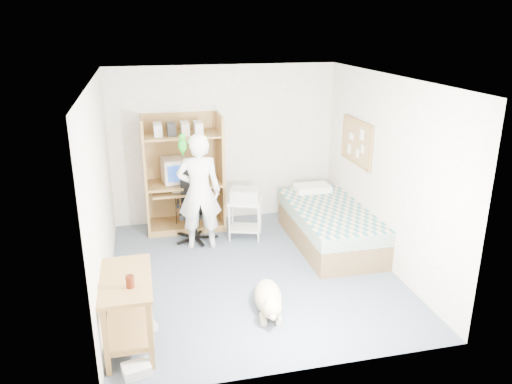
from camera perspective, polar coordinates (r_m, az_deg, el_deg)
floor at (r=6.65m, az=-0.40°, el=-9.13°), size 4.00×4.00×0.00m
wall_back at (r=8.05m, az=-3.60°, el=5.44°), size 3.60×0.02×2.50m
wall_right at (r=6.77m, az=14.62°, el=2.21°), size 0.02×4.00×2.50m
wall_left at (r=6.04m, az=-17.32°, el=-0.07°), size 0.02×4.00×2.50m
ceiling at (r=5.89m, az=-0.46°, el=12.82°), size 3.60×4.00×0.02m
computer_hutch at (r=7.83m, az=-8.26°, el=1.62°), size 1.20×0.63×1.80m
bed at (r=7.41m, az=8.39°, el=-3.79°), size 1.02×2.02×0.66m
side_desk at (r=5.24m, az=-14.47°, el=-11.96°), size 0.50×1.00×0.75m
corkboard at (r=7.48m, az=11.41°, el=5.63°), size 0.04×0.94×0.66m
office_chair at (r=7.53m, az=-7.00°, el=-2.74°), size 0.57×0.57×1.02m
person at (r=7.08m, az=-6.51°, el=0.02°), size 0.65×0.47×1.69m
parrot at (r=6.88m, az=-8.41°, el=5.45°), size 0.12×0.22×0.34m
dog at (r=5.77m, az=1.45°, el=-12.08°), size 0.40×0.97×0.36m
printer_cart at (r=7.51m, az=-1.26°, el=-2.40°), size 0.59×0.53×0.59m
printer at (r=7.41m, az=-1.28°, el=-0.32°), size 0.50×0.44×0.18m
crt_monitor at (r=7.79m, az=-9.20°, el=2.52°), size 0.44×0.46×0.37m
keyboard at (r=7.73m, az=-7.89°, el=0.23°), size 0.46×0.21×0.03m
pencil_cup at (r=7.78m, az=-5.80°, el=1.60°), size 0.08×0.08×0.12m
drink_glass at (r=4.91m, az=-14.21°, el=-9.90°), size 0.08×0.08×0.12m
floor_box_a at (r=5.07m, az=-13.49°, el=-19.12°), size 0.29×0.25×0.10m
floor_box_b at (r=5.66m, az=-12.45°, el=-14.65°), size 0.25×0.27×0.08m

